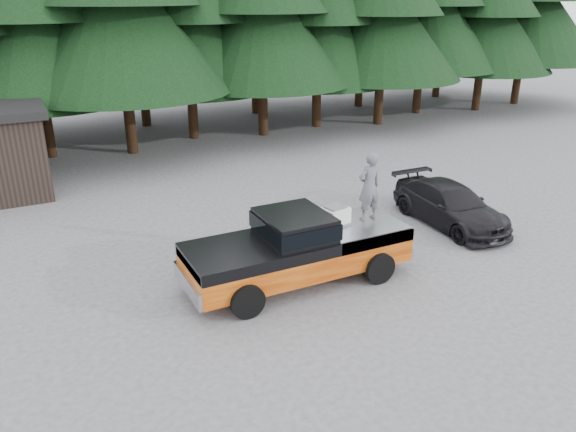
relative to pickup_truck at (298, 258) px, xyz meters
name	(u,v)px	position (x,y,z in m)	size (l,w,h in m)	color
ground	(293,277)	(0.00, 0.26, -0.67)	(120.00, 120.00, 0.00)	#49494B
pickup_truck	(298,258)	(0.00, 0.00, 0.00)	(6.00, 2.04, 1.33)	#C46919
truck_cab	(294,225)	(-0.10, 0.00, 0.96)	(1.66, 1.90, 0.59)	black
air_compressor	(335,217)	(1.18, 0.15, 0.89)	(0.66, 0.55, 0.45)	silver
man_on_bed	(369,186)	(2.16, 0.07, 1.60)	(0.68, 0.45, 1.87)	#515158
parked_car	(450,205)	(6.24, 1.26, -0.01)	(1.83, 4.50, 1.31)	black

